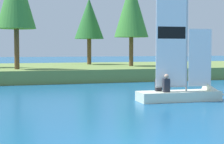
{
  "coord_description": "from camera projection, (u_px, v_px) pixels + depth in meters",
  "views": [
    {
      "loc": [
        -3.29,
        -7.62,
        2.39
      ],
      "look_at": [
        2.35,
        10.8,
        1.2
      ],
      "focal_mm": 61.95,
      "sensor_mm": 36.0,
      "label": 1
    }
  ],
  "objects": [
    {
      "name": "shore_bank",
      "position": [
        36.0,
        72.0,
        31.65
      ],
      "size": [
        80.0,
        13.34,
        0.92
      ],
      "primitive_type": "cube",
      "color": "olive",
      "rests_on": "ground"
    },
    {
      "name": "shoreline_tree_midright",
      "position": [
        89.0,
        19.0,
        34.76
      ],
      "size": [
        2.65,
        2.65,
        5.96
      ],
      "color": "brown",
      "rests_on": "shore_bank"
    },
    {
      "name": "shoreline_tree_right",
      "position": [
        131.0,
        8.0,
        31.58
      ],
      "size": [
        2.82,
        2.82,
        7.1
      ],
      "color": "brown",
      "rests_on": "shore_bank"
    },
    {
      "name": "sailboat",
      "position": [
        190.0,
        90.0,
        17.65
      ],
      "size": [
        4.26,
        1.34,
        5.73
      ],
      "rotation": [
        0.0,
        0.0,
        -0.03
      ],
      "color": "silver",
      "rests_on": "ground"
    }
  ]
}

